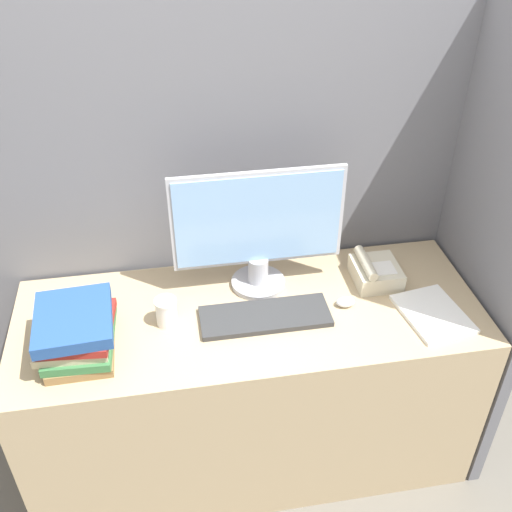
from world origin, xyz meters
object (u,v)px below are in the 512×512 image
(desk_telephone, at_px, (375,272))
(coffee_cup, at_px, (166,312))
(book_stack, at_px, (77,331))
(monitor, at_px, (258,232))
(mouse, at_px, (346,302))
(keyboard, at_px, (265,316))

(desk_telephone, bearing_deg, coffee_cup, -172.21)
(coffee_cup, xyz_separation_m, book_stack, (-0.29, -0.08, 0.03))
(monitor, distance_m, mouse, 0.40)
(book_stack, distance_m, desk_telephone, 1.08)
(keyboard, bearing_deg, desk_telephone, 17.60)
(mouse, xyz_separation_m, coffee_cup, (-0.63, 0.01, 0.03))
(monitor, bearing_deg, mouse, -31.17)
(monitor, bearing_deg, book_stack, -159.18)
(coffee_cup, bearing_deg, mouse, -1.27)
(monitor, distance_m, keyboard, 0.30)
(desk_telephone, bearing_deg, keyboard, -162.40)
(mouse, relative_size, coffee_cup, 0.67)
(mouse, bearing_deg, book_stack, -175.87)
(keyboard, height_order, desk_telephone, desk_telephone)
(keyboard, bearing_deg, book_stack, -175.74)
(coffee_cup, bearing_deg, book_stack, -164.31)
(mouse, distance_m, desk_telephone, 0.19)
(keyboard, distance_m, mouse, 0.30)
(book_stack, xyz_separation_m, desk_telephone, (1.07, 0.19, -0.04))
(desk_telephone, bearing_deg, monitor, 173.05)
(keyboard, bearing_deg, monitor, 87.49)
(desk_telephone, bearing_deg, mouse, -140.75)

